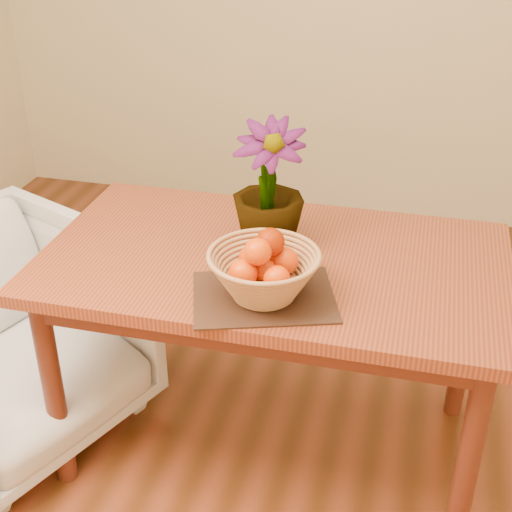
% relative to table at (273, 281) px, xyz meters
% --- Properties ---
extents(floor, '(4.50, 4.50, 0.00)m').
position_rel_table_xyz_m(floor, '(0.00, -0.30, -0.66)').
color(floor, brown).
rests_on(floor, ground).
extents(table, '(1.40, 0.80, 0.75)m').
position_rel_table_xyz_m(table, '(0.00, 0.00, 0.00)').
color(table, brown).
rests_on(table, floor).
extents(placemat, '(0.46, 0.40, 0.01)m').
position_rel_table_xyz_m(placemat, '(0.03, -0.23, 0.09)').
color(placemat, '#321D12').
rests_on(placemat, table).
extents(wicker_basket, '(0.31, 0.31, 0.13)m').
position_rel_table_xyz_m(wicker_basket, '(0.03, -0.23, 0.16)').
color(wicker_basket, '#B07A49').
rests_on(wicker_basket, placemat).
extents(orange_pile, '(0.17, 0.17, 0.14)m').
position_rel_table_xyz_m(orange_pile, '(0.03, -0.23, 0.21)').
color(orange_pile, red).
rests_on(orange_pile, wicker_basket).
extents(potted_plant, '(0.24, 0.24, 0.39)m').
position_rel_table_xyz_m(potted_plant, '(-0.03, 0.07, 0.28)').
color(potted_plant, '#1B4313').
rests_on(potted_plant, table).
extents(armchair, '(0.97, 1.00, 0.80)m').
position_rel_table_xyz_m(armchair, '(-0.91, -0.12, -0.26)').
color(armchair, '#846C5B').
rests_on(armchair, floor).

